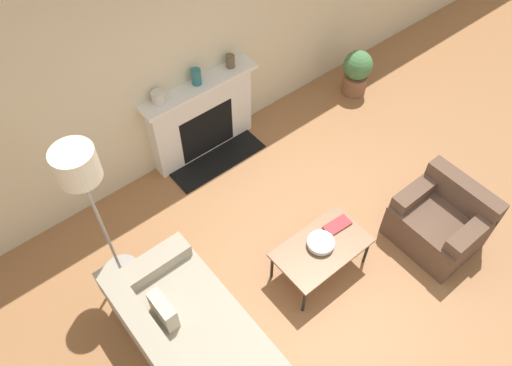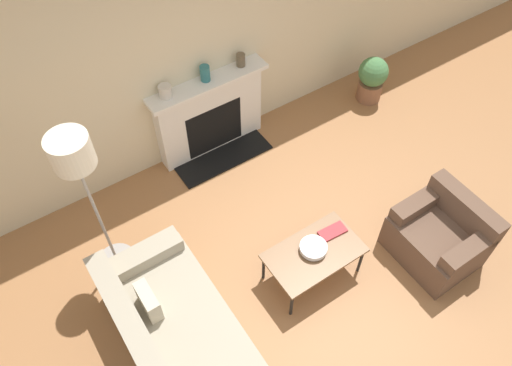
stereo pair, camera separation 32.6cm
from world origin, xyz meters
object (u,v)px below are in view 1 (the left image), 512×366
(coffee_table, at_px, (322,249))
(mantel_vase_center_left, at_px, (196,77))
(floor_lamp, at_px, (83,181))
(potted_plant, at_px, (357,71))
(mantel_vase_left, at_px, (158,97))
(armchair_near, at_px, (440,222))
(book, at_px, (337,225))
(bowl, at_px, (321,243))
(fireplace, at_px, (203,119))
(couch, at_px, (206,359))
(mantel_vase_center_right, at_px, (230,61))

(coffee_table, bearing_deg, mantel_vase_center_left, 87.91)
(floor_lamp, bearing_deg, mantel_vase_center_left, 27.74)
(potted_plant, bearing_deg, mantel_vase_left, 171.17)
(armchair_near, xyz_separation_m, book, (-0.97, 0.60, 0.15))
(book, xyz_separation_m, mantel_vase_center_left, (-0.22, 2.10, 0.71))
(bowl, xyz_separation_m, potted_plant, (2.36, 1.73, -0.13))
(armchair_near, xyz_separation_m, coffee_table, (-1.27, 0.51, 0.10))
(bowl, bearing_deg, fireplace, 87.70)
(couch, bearing_deg, fireplace, -34.98)
(couch, distance_m, bowl, 1.54)
(coffee_table, bearing_deg, floor_lamp, 141.93)
(coffee_table, height_order, bowl, bowl)
(mantel_vase_left, bearing_deg, mantel_vase_center_right, 0.00)
(floor_lamp, relative_size, mantel_vase_left, 13.13)
(armchair_near, relative_size, book, 2.91)
(mantel_vase_left, height_order, potted_plant, mantel_vase_left)
(mantel_vase_center_left, bearing_deg, bowl, -92.07)
(coffee_table, height_order, floor_lamp, floor_lamp)
(couch, height_order, bowl, couch)
(fireplace, xyz_separation_m, coffee_table, (-0.09, -2.17, -0.12))
(mantel_vase_left, bearing_deg, potted_plant, -8.83)
(couch, height_order, coffee_table, couch)
(coffee_table, distance_m, mantel_vase_left, 2.34)
(armchair_near, relative_size, floor_lamp, 0.46)
(fireplace, xyz_separation_m, bowl, (-0.09, -2.15, -0.04))
(mantel_vase_center_right, height_order, potted_plant, mantel_vase_center_right)
(fireplace, relative_size, floor_lamp, 0.79)
(mantel_vase_left, bearing_deg, bowl, -79.01)
(couch, bearing_deg, coffee_table, -85.13)
(book, bearing_deg, potted_plant, 43.31)
(mantel_vase_left, bearing_deg, mantel_vase_center_left, 0.00)
(couch, distance_m, mantel_vase_center_right, 3.22)
(mantel_vase_left, relative_size, mantel_vase_center_left, 0.77)
(armchair_near, height_order, coffee_table, armchair_near)
(fireplace, height_order, potted_plant, fireplace)
(bowl, bearing_deg, mantel_vase_center_right, 75.76)
(bowl, relative_size, mantel_vase_center_left, 1.47)
(coffee_table, relative_size, mantel_vase_center_left, 5.14)
(coffee_table, relative_size, mantel_vase_left, 6.70)
(coffee_table, distance_m, potted_plant, 2.94)
(floor_lamp, distance_m, potted_plant, 4.19)
(coffee_table, xyz_separation_m, bowl, (0.00, 0.03, 0.08))
(fireplace, distance_m, coffee_table, 2.18)
(floor_lamp, bearing_deg, fireplace, 27.24)
(mantel_vase_left, bearing_deg, book, -71.21)
(fireplace, distance_m, bowl, 2.15)
(bowl, height_order, mantel_vase_center_left, mantel_vase_center_left)
(potted_plant, bearing_deg, book, -140.98)
(book, relative_size, mantel_vase_center_right, 1.94)
(book, relative_size, floor_lamp, 0.16)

